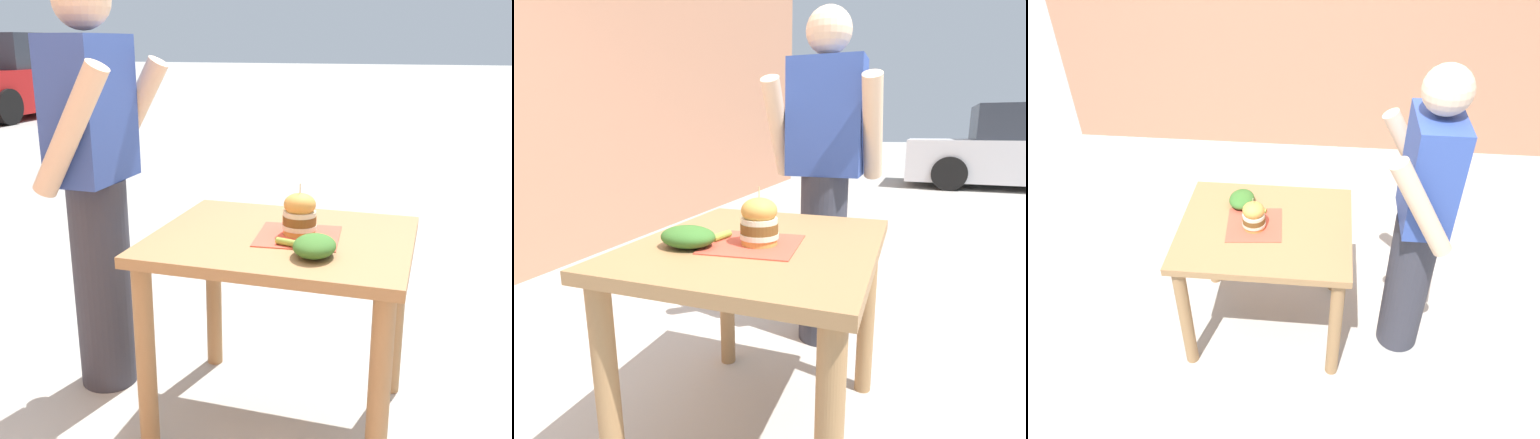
# 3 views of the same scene
# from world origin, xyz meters

# --- Properties ---
(ground_plane) EXTENTS (80.00, 80.00, 0.00)m
(ground_plane) POSITION_xyz_m (0.00, 0.00, 0.00)
(ground_plane) COLOR #ADAAA3
(patio_table) EXTENTS (0.78, 0.92, 0.76)m
(patio_table) POSITION_xyz_m (0.00, 0.00, 0.61)
(patio_table) COLOR #9E7247
(patio_table) RESTS_ON ground
(serving_paper) EXTENTS (0.32, 0.32, 0.00)m
(serving_paper) POSITION_xyz_m (-0.00, -0.06, 0.76)
(serving_paper) COLOR #D64C38
(serving_paper) RESTS_ON patio_table
(sandwich) EXTENTS (0.13, 0.13, 0.19)m
(sandwich) POSITION_xyz_m (0.02, -0.06, 0.84)
(sandwich) COLOR gold
(sandwich) RESTS_ON serving_paper
(pickle_spear) EXTENTS (0.04, 0.09, 0.02)m
(pickle_spear) POSITION_xyz_m (-0.12, -0.05, 0.78)
(pickle_spear) COLOR #8EA83D
(pickle_spear) RESTS_ON serving_paper
(side_salad) EXTENTS (0.18, 0.14, 0.07)m
(side_salad) POSITION_xyz_m (-0.18, -0.16, 0.79)
(side_salad) COLOR #386B28
(side_salad) RESTS_ON patio_table
(diner_across_table) EXTENTS (0.55, 0.35, 1.69)m
(diner_across_table) POSITION_xyz_m (0.05, 0.78, 0.88)
(diner_across_table) COLOR #33333D
(diner_across_table) RESTS_ON ground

